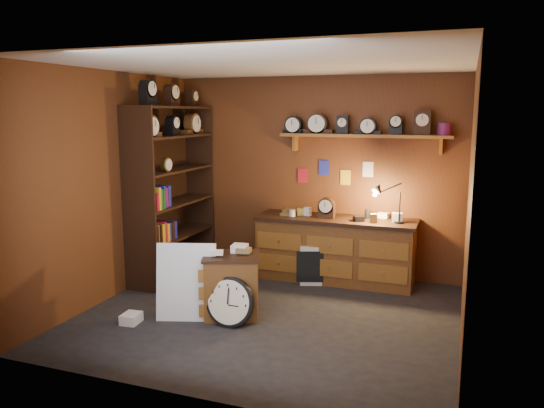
{
  "coord_description": "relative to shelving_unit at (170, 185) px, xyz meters",
  "views": [
    {
      "loc": [
        1.95,
        -5.21,
        2.22
      ],
      "look_at": [
        -0.09,
        0.35,
        1.19
      ],
      "focal_mm": 35.0,
      "sensor_mm": 36.0,
      "label": 1
    }
  ],
  "objects": [
    {
      "name": "mini_fridge",
      "position": [
        1.97,
        0.41,
        -1.0
      ],
      "size": [
        0.63,
        0.65,
        0.51
      ],
      "rotation": [
        0.0,
        0.0,
        0.33
      ],
      "color": "silver",
      "rests_on": "ground"
    },
    {
      "name": "low_cabinet",
      "position": [
        1.41,
        -1.12,
        -0.87
      ],
      "size": [
        0.75,
        0.69,
        0.78
      ],
      "rotation": [
        0.0,
        0.0,
        0.36
      ],
      "color": "brown",
      "rests_on": "ground"
    },
    {
      "name": "shelving_unit",
      "position": [
        0.0,
        0.0,
        0.0
      ],
      "size": [
        0.47,
        1.6,
        2.58
      ],
      "color": "black",
      "rests_on": "ground"
    },
    {
      "name": "white_panel",
      "position": [
        0.99,
        -1.37,
        -1.25
      ],
      "size": [
        0.66,
        0.37,
        0.85
      ],
      "primitive_type": "cube",
      "rotation": [
        -0.17,
        0.0,
        0.31
      ],
      "color": "silver",
      "rests_on": "ground"
    },
    {
      "name": "floor_box_b",
      "position": [
        0.49,
        -1.68,
        -1.2
      ],
      "size": [
        0.19,
        0.23,
        0.11
      ],
      "primitive_type": "cube",
      "rotation": [
        0.0,
        0.0,
        0.09
      ],
      "color": "white",
      "rests_on": "ground"
    },
    {
      "name": "floor",
      "position": [
        1.79,
        -0.98,
        -1.25
      ],
      "size": [
        4.0,
        4.0,
        0.0
      ],
      "primitive_type": "plane",
      "color": "black",
      "rests_on": "ground"
    },
    {
      "name": "floor_box_a",
      "position": [
        0.3,
        -0.18,
        -1.17
      ],
      "size": [
        0.35,
        0.33,
        0.17
      ],
      "primitive_type": "cube",
      "rotation": [
        0.0,
        0.0,
        0.52
      ],
      "color": "olive",
      "rests_on": "ground"
    },
    {
      "name": "room_shell",
      "position": [
        1.84,
        -0.87,
        0.47
      ],
      "size": [
        4.02,
        3.62,
        2.71
      ],
      "color": "#5E3116",
      "rests_on": "ground"
    },
    {
      "name": "floor_box_c",
      "position": [
        1.07,
        -0.38,
        -1.15
      ],
      "size": [
        0.35,
        0.34,
        0.2
      ],
      "primitive_type": "cube",
      "rotation": [
        0.0,
        0.0,
        0.63
      ],
      "color": "olive",
      "rests_on": "ground"
    },
    {
      "name": "workbench",
      "position": [
        2.18,
        0.49,
        -0.78
      ],
      "size": [
        2.1,
        0.66,
        1.36
      ],
      "color": "brown",
      "rests_on": "ground"
    },
    {
      "name": "big_round_clock",
      "position": [
        1.51,
        -1.38,
        -0.99
      ],
      "size": [
        0.53,
        0.17,
        0.53
      ],
      "color": "black",
      "rests_on": "ground"
    }
  ]
}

